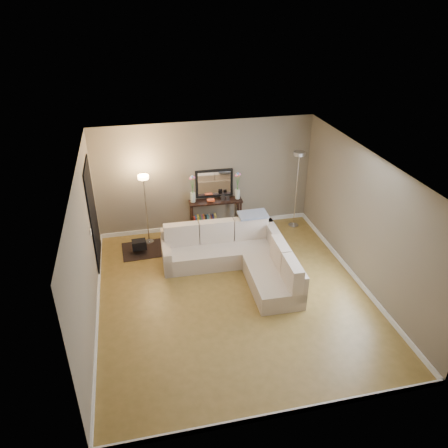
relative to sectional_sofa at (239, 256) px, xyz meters
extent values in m
cube|color=olive|center=(-0.32, -0.83, -0.32)|extent=(5.00, 5.50, 0.01)
cube|color=white|center=(-0.32, -0.83, 2.29)|extent=(5.00, 5.50, 0.01)
cube|color=#796E5D|center=(-0.32, 1.93, 0.98)|extent=(5.00, 0.02, 2.60)
cube|color=#796E5D|center=(-0.32, -3.59, 0.98)|extent=(5.00, 0.02, 2.60)
cube|color=#796E5D|center=(-2.83, -0.83, 0.98)|extent=(0.02, 5.50, 2.60)
cube|color=#796E5D|center=(2.19, -0.83, 0.98)|extent=(0.02, 5.50, 2.60)
cube|color=white|center=(-0.32, 1.91, -0.27)|extent=(5.00, 0.03, 0.10)
cube|color=white|center=(-0.32, -3.56, -0.27)|extent=(5.00, 0.03, 0.10)
cube|color=white|center=(-2.80, -0.83, -0.27)|extent=(0.03, 5.50, 0.10)
cube|color=white|center=(2.17, -0.83, -0.27)|extent=(0.03, 5.50, 0.10)
cube|color=black|center=(-2.80, 0.87, 0.78)|extent=(0.02, 1.20, 2.20)
cube|color=white|center=(-2.80, 0.02, 0.88)|extent=(0.02, 0.08, 0.12)
cube|color=beige|center=(-0.30, 0.36, -0.13)|extent=(2.43, 0.89, 0.37)
cube|color=beige|center=(-0.30, 0.69, 0.13)|extent=(2.41, 0.25, 0.52)
cube|color=beige|center=(-1.43, 0.39, -0.06)|extent=(0.19, 0.84, 0.52)
cube|color=beige|center=(0.45, -0.82, -0.13)|extent=(0.87, 1.50, 0.37)
cube|color=beige|center=(0.79, -0.41, 0.13)|extent=(0.24, 2.32, 0.52)
cube|color=beige|center=(-1.09, 0.60, 0.30)|extent=(0.73, 0.22, 0.48)
cube|color=beige|center=(-0.35, 0.59, 0.30)|extent=(0.73, 0.22, 0.48)
cube|color=beige|center=(0.40, 0.57, 0.30)|extent=(0.73, 0.22, 0.48)
cube|color=beige|center=(0.68, -0.54, 0.30)|extent=(0.22, 0.67, 0.48)
cube|color=beige|center=(0.67, -1.24, 0.30)|extent=(0.22, 0.67, 0.48)
cube|color=#7D89A2|center=(0.44, 0.58, 0.60)|extent=(0.62, 0.37, 0.08)
cube|color=black|center=(-0.12, 1.74, 0.43)|extent=(1.25, 0.38, 0.04)
cube|color=black|center=(-0.70, 1.63, 0.05)|extent=(0.04, 0.04, 0.72)
cube|color=black|center=(-0.69, 1.90, 0.05)|extent=(0.04, 0.04, 0.72)
cube|color=black|center=(0.44, 1.59, 0.05)|extent=(0.04, 0.04, 0.72)
cube|color=black|center=(0.45, 1.85, 0.05)|extent=(0.04, 0.04, 0.72)
cube|color=black|center=(-0.12, 1.74, -0.14)|extent=(1.17, 0.35, 0.03)
cube|color=#BF3333|center=(-0.63, 1.77, -0.04)|extent=(0.03, 0.15, 0.18)
cube|color=#3359A5|center=(-0.59, 1.76, -0.03)|extent=(0.04, 0.15, 0.20)
cube|color=gold|center=(-0.55, 1.76, -0.02)|extent=(0.05, 0.15, 0.22)
cube|color=#3F7F4C|center=(-0.50, 1.76, -0.04)|extent=(0.05, 0.15, 0.18)
cube|color=#994C99|center=(-0.45, 1.76, -0.03)|extent=(0.03, 0.15, 0.20)
cube|color=orange|center=(-0.41, 1.76, -0.02)|extent=(0.04, 0.15, 0.22)
cube|color=#262626|center=(-0.37, 1.75, -0.04)|extent=(0.05, 0.15, 0.18)
cube|color=#4C99B2|center=(-0.32, 1.75, -0.03)|extent=(0.05, 0.15, 0.20)
cube|color=#B2A58C|center=(-0.27, 1.75, -0.02)|extent=(0.03, 0.15, 0.22)
cube|color=brown|center=(-0.23, 1.75, -0.04)|extent=(0.04, 0.15, 0.18)
cube|color=navy|center=(-0.19, 1.75, -0.03)|extent=(0.05, 0.15, 0.20)
cube|color=gold|center=(-0.14, 1.74, -0.02)|extent=(0.05, 0.15, 0.22)
cube|color=black|center=(-0.12, 1.91, 0.81)|extent=(0.87, 0.07, 0.68)
cube|color=white|center=(-0.12, 1.89, 0.81)|extent=(0.76, 0.04, 0.57)
cube|color=#EE552A|center=(-0.24, 1.72, 0.48)|extent=(0.18, 0.12, 0.04)
cube|color=black|center=(0.04, 1.69, 0.52)|extent=(0.10, 0.02, 0.12)
cube|color=black|center=(0.16, 1.69, 0.51)|extent=(0.08, 0.02, 0.10)
cylinder|color=silver|center=(-0.65, 1.77, 0.58)|extent=(0.12, 0.12, 0.23)
cylinder|color=#38722D|center=(-0.66, 1.77, 0.84)|extent=(0.09, 0.01, 0.39)
sphere|color=#E5598C|center=(-0.69, 1.77, 1.04)|extent=(0.07, 0.07, 0.07)
cylinder|color=#38722D|center=(-0.66, 1.77, 0.85)|extent=(0.05, 0.01, 0.42)
sphere|color=white|center=(-0.67, 1.77, 1.06)|extent=(0.07, 0.07, 0.07)
cylinder|color=#38722D|center=(-0.65, 1.77, 0.86)|extent=(0.01, 0.01, 0.44)
sphere|color=#598CE5|center=(-0.65, 1.77, 1.08)|extent=(0.07, 0.07, 0.07)
cylinder|color=#38722D|center=(-0.64, 1.77, 0.84)|extent=(0.05, 0.01, 0.40)
sphere|color=#E58C4C|center=(-0.63, 1.77, 1.04)|extent=(0.07, 0.07, 0.07)
cylinder|color=#38722D|center=(-0.63, 1.77, 0.85)|extent=(0.10, 0.01, 0.41)
sphere|color=#D866B2|center=(-0.61, 1.77, 1.06)|extent=(0.07, 0.07, 0.07)
cylinder|color=silver|center=(0.40, 1.72, 0.58)|extent=(0.12, 0.12, 0.23)
cylinder|color=#38722D|center=(0.38, 1.72, 0.84)|extent=(0.09, 0.01, 0.39)
sphere|color=#E5598C|center=(0.36, 1.72, 1.04)|extent=(0.07, 0.07, 0.07)
cylinder|color=#38722D|center=(0.39, 1.72, 0.85)|extent=(0.05, 0.01, 0.42)
sphere|color=white|center=(0.38, 1.72, 1.06)|extent=(0.07, 0.07, 0.07)
cylinder|color=#38722D|center=(0.40, 1.72, 0.86)|extent=(0.01, 0.01, 0.44)
sphere|color=#598CE5|center=(0.40, 1.72, 1.08)|extent=(0.07, 0.07, 0.07)
cylinder|color=#38722D|center=(0.40, 1.72, 0.84)|extent=(0.05, 0.01, 0.40)
sphere|color=#E58C4C|center=(0.41, 1.72, 1.04)|extent=(0.07, 0.07, 0.07)
cylinder|color=#38722D|center=(0.41, 1.72, 0.85)|extent=(0.10, 0.01, 0.41)
sphere|color=#D866B2|center=(0.43, 1.72, 1.06)|extent=(0.07, 0.07, 0.07)
cylinder|color=silver|center=(-1.73, 1.48, -0.30)|extent=(0.22, 0.22, 0.03)
cylinder|color=silver|center=(-1.73, 1.48, 0.47)|extent=(0.02, 0.02, 1.55)
cylinder|color=#FFBF72|center=(-1.73, 1.48, 1.28)|extent=(0.24, 0.24, 0.07)
cylinder|color=silver|center=(1.76, 1.49, -0.30)|extent=(0.28, 0.28, 0.03)
cylinder|color=silver|center=(1.76, 1.49, 0.60)|extent=(0.03, 0.03, 1.80)
cylinder|color=silver|center=(1.76, 1.49, 1.54)|extent=(0.30, 0.30, 0.08)
cube|color=black|center=(-1.81, 1.17, -0.31)|extent=(1.10, 0.84, 0.01)
cube|color=black|center=(-1.96, 1.06, -0.10)|extent=(0.31, 0.22, 0.20)
camera|label=1|loc=(-1.94, -7.25, 4.80)|focal=35.00mm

